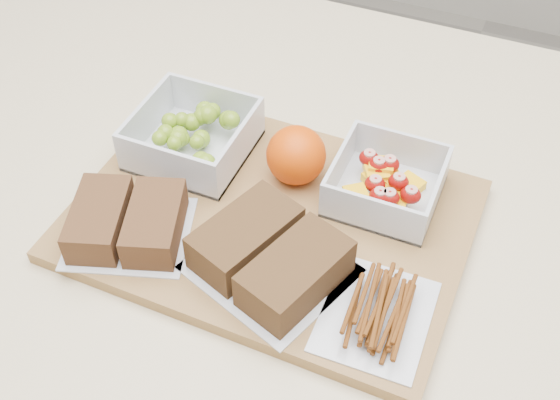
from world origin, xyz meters
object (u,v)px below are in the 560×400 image
(cutting_board, at_px, (271,220))
(grape_container, at_px, (195,136))
(sandwich_bag_center, at_px, (270,256))
(orange, at_px, (296,155))
(pretzel_bag, at_px, (377,309))
(sandwich_bag_left, at_px, (127,222))
(fruit_container, at_px, (386,184))

(cutting_board, relative_size, grape_container, 3.29)
(grape_container, xyz_separation_m, sandwich_bag_center, (0.15, -0.13, -0.00))
(orange, relative_size, sandwich_bag_center, 0.37)
(grape_container, distance_m, pretzel_bag, 0.30)
(sandwich_bag_center, bearing_deg, sandwich_bag_left, -174.90)
(sandwich_bag_center, bearing_deg, grape_container, 139.62)
(grape_container, bearing_deg, sandwich_bag_left, -91.61)
(grape_container, xyz_separation_m, fruit_container, (0.23, 0.01, -0.00))
(grape_container, xyz_separation_m, orange, (0.13, 0.00, 0.01))
(fruit_container, bearing_deg, orange, -174.68)
(grape_container, bearing_deg, pretzel_bag, -28.02)
(pretzel_bag, bearing_deg, fruit_container, 104.29)
(fruit_container, relative_size, sandwich_bag_left, 0.74)
(sandwich_bag_center, relative_size, pretzel_bag, 1.46)
(orange, distance_m, sandwich_bag_left, 0.20)
(cutting_board, distance_m, fruit_container, 0.13)
(grape_container, xyz_separation_m, pretzel_bag, (0.27, -0.14, -0.01))
(cutting_board, height_order, sandwich_bag_left, sandwich_bag_left)
(orange, xyz_separation_m, sandwich_bag_left, (-0.13, -0.15, -0.01))
(cutting_board, xyz_separation_m, pretzel_bag, (0.14, -0.08, 0.02))
(grape_container, relative_size, orange, 1.89)
(grape_container, relative_size, sandwich_bag_left, 0.82)
(cutting_board, bearing_deg, sandwich_bag_left, -146.25)
(grape_container, height_order, sandwich_bag_center, grape_container)
(fruit_container, distance_m, sandwich_bag_center, 0.16)
(sandwich_bag_left, bearing_deg, orange, 48.85)
(sandwich_bag_center, distance_m, pretzel_bag, 0.12)
(orange, height_order, pretzel_bag, orange)
(fruit_container, height_order, pretzel_bag, fruit_container)
(grape_container, relative_size, sandwich_bag_center, 0.70)
(sandwich_bag_left, distance_m, sandwich_bag_center, 0.16)
(cutting_board, xyz_separation_m, sandwich_bag_left, (-0.13, -0.08, 0.03))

